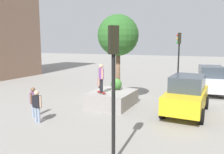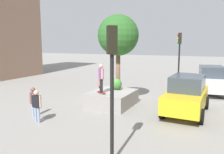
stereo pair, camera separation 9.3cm
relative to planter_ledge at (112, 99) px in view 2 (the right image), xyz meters
name	(u,v)px [view 2 (the right image)]	position (x,y,z in m)	size (l,w,h in m)	color
ground_plane	(112,103)	(-0.57, -0.23, -0.45)	(120.00, 120.00, 0.00)	gray
planter_ledge	(112,99)	(0.00, 0.00, 0.00)	(2.99, 2.46, 0.90)	gray
plaza_tree	(118,36)	(-0.80, 0.05, 3.86)	(2.57, 2.57, 4.72)	brown
boxwood_shrub	(116,84)	(-0.65, 0.01, 0.80)	(0.71, 0.71, 0.71)	#3D7A33
skateboard	(101,92)	(0.74, -0.36, 0.50)	(0.60, 0.79, 0.07)	#A51E1E
skateboarder	(101,76)	(0.74, -0.36, 1.49)	(0.46, 0.45, 1.68)	black
police_car	(211,80)	(-6.49, 5.42, 0.61)	(4.73, 2.63, 2.09)	white
taxi_cab	(187,94)	(-0.33, 4.36, 0.61)	(4.52, 2.21, 2.08)	gold
traffic_light_corner	(112,71)	(6.20, 2.91, 2.53)	(0.37, 0.37, 4.35)	black
traffic_light_median	(179,52)	(-5.86, 3.02, 2.71)	(0.33, 0.37, 4.64)	black
bystander_watching	(100,84)	(-2.13, -1.97, 0.43)	(0.51, 0.25, 1.53)	black
pedestrian_crossing	(37,104)	(4.32, -2.00, 0.48)	(0.25, 0.55, 1.61)	#8C9EB7
passerby_with_bag	(33,100)	(3.68, -2.83, 0.46)	(0.52, 0.26, 1.57)	#8C9EB7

